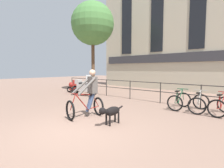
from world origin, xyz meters
TOP-DOWN VIEW (x-y plane):
  - ground_plane at (0.00, 0.00)m, footprint 60.00×60.00m
  - canal_railing at (-0.00, 5.20)m, footprint 15.05×0.05m
  - building_facade at (-0.00, 10.99)m, footprint 18.00×0.72m
  - cyclist_with_bike at (-0.72, 1.10)m, footprint 0.91×1.29m
  - dog at (0.44, 0.99)m, footprint 0.26×1.05m
  - parked_motorcycle at (-4.82, 4.16)m, footprint 1.70×0.88m
  - parked_bicycle_near_lamp at (1.20, 4.54)m, footprint 0.69×1.13m
  - parked_bicycle_mid_left at (1.99, 4.54)m, footprint 0.79×1.18m
  - parked_bicycle_mid_right at (2.77, 4.54)m, footprint 0.77×1.17m
  - parked_scooter at (-6.48, 4.50)m, footprint 1.34×0.66m
  - tree_canalside_left at (-6.43, 6.48)m, footprint 3.33×3.33m

SIDE VIEW (x-z plane):
  - ground_plane at x=0.00m, z-range 0.00..0.00m
  - parked_bicycle_near_lamp at x=1.20m, z-range -0.07..0.79m
  - parked_bicycle_mid_left at x=1.99m, z-range -0.07..0.79m
  - parked_bicycle_mid_right at x=2.77m, z-range -0.07..0.79m
  - dog at x=0.44m, z-range 0.11..0.71m
  - parked_scooter at x=-6.48m, z-range -0.02..0.94m
  - parked_motorcycle at x=-4.82m, z-range -0.11..1.24m
  - canal_railing at x=0.00m, z-range 0.18..1.23m
  - cyclist_with_bike at x=-0.72m, z-range -0.09..1.61m
  - tree_canalside_left at x=-6.43m, z-range 1.76..8.66m
  - building_facade at x=0.00m, z-range -0.03..11.68m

